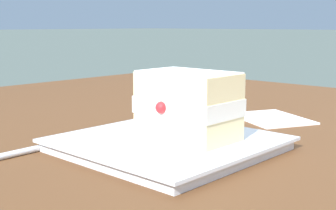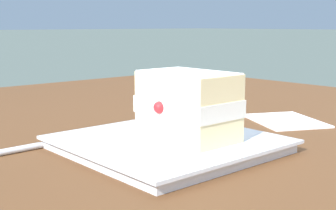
{
  "view_description": "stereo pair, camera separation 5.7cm",
  "coord_description": "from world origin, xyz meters",
  "px_view_note": "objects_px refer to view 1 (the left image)",
  "views": [
    {
      "loc": [
        0.32,
        -0.61,
        0.92
      ],
      "look_at": [
        -0.06,
        -0.2,
        0.82
      ],
      "focal_mm": 49.93,
      "sensor_mm": 36.0,
      "label": 1
    },
    {
      "loc": [
        0.36,
        -0.57,
        0.92
      ],
      "look_at": [
        -0.06,
        -0.2,
        0.82
      ],
      "focal_mm": 49.93,
      "sensor_mm": 36.0,
      "label": 2
    }
  ],
  "objects_px": {
    "dessert_plate": "(168,144)",
    "cake_slice": "(188,105)",
    "patio_table": "(290,190)",
    "paper_napkin": "(271,118)",
    "dessert_fork": "(25,151)"
  },
  "relations": [
    {
      "from": "cake_slice",
      "to": "dessert_plate",
      "type": "bearing_deg",
      "value": -138.36
    },
    {
      "from": "dessert_plate",
      "to": "cake_slice",
      "type": "distance_m",
      "value": 0.06
    },
    {
      "from": "patio_table",
      "to": "dessert_fork",
      "type": "xyz_separation_m",
      "value": [
        -0.18,
        -0.33,
        0.09
      ]
    },
    {
      "from": "dessert_fork",
      "to": "patio_table",
      "type": "bearing_deg",
      "value": 61.9
    },
    {
      "from": "patio_table",
      "to": "paper_napkin",
      "type": "xyz_separation_m",
      "value": [
        -0.07,
        0.06,
        0.09
      ]
    },
    {
      "from": "patio_table",
      "to": "dessert_plate",
      "type": "distance_m",
      "value": 0.23
    },
    {
      "from": "cake_slice",
      "to": "dessert_fork",
      "type": "distance_m",
      "value": 0.21
    },
    {
      "from": "patio_table",
      "to": "cake_slice",
      "type": "height_order",
      "value": "cake_slice"
    },
    {
      "from": "dessert_plate",
      "to": "paper_napkin",
      "type": "distance_m",
      "value": 0.26
    },
    {
      "from": "dessert_fork",
      "to": "paper_napkin",
      "type": "bearing_deg",
      "value": 74.57
    },
    {
      "from": "patio_table",
      "to": "cake_slice",
      "type": "relative_size",
      "value": 13.21
    },
    {
      "from": "dessert_plate",
      "to": "dessert_fork",
      "type": "bearing_deg",
      "value": -130.96
    },
    {
      "from": "dessert_fork",
      "to": "cake_slice",
      "type": "bearing_deg",
      "value": 48.13
    },
    {
      "from": "dessert_plate",
      "to": "cake_slice",
      "type": "height_order",
      "value": "cake_slice"
    },
    {
      "from": "dessert_plate",
      "to": "patio_table",
      "type": "bearing_deg",
      "value": 72.5
    }
  ]
}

